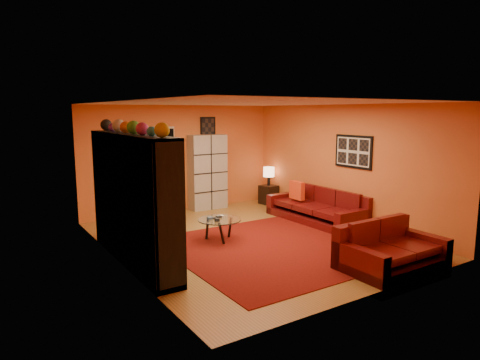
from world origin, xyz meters
TOP-DOWN VIEW (x-y plane):
  - floor at (0.00, 0.00)m, footprint 6.00×6.00m
  - ceiling at (0.00, 0.00)m, footprint 6.00×6.00m
  - wall_back at (0.00, 3.00)m, footprint 6.00×0.00m
  - wall_front at (0.00, -3.00)m, footprint 6.00×0.00m
  - wall_left at (-2.50, 0.00)m, footprint 0.00×6.00m
  - wall_right at (2.50, 0.00)m, footprint 0.00×6.00m
  - rug at (0.10, -0.70)m, footprint 3.60×3.60m
  - doorway at (-0.70, 2.96)m, footprint 0.95×0.10m
  - wall_art_right at (2.48, -0.30)m, footprint 0.03×1.00m
  - wall_art_back at (0.75, 2.98)m, footprint 0.42×0.03m
  - entertainment_unit at (-2.27, 0.00)m, footprint 0.45×3.00m
  - tv at (-2.23, 0.08)m, footprint 1.01×0.13m
  - sofa at (2.14, 0.34)m, footprint 1.00×2.42m
  - loveseat at (1.03, -2.41)m, footprint 1.67×1.01m
  - throw_pillow at (1.95, 0.89)m, footprint 0.12×0.42m
  - coffee_table at (-0.52, 0.23)m, footprint 0.83×0.83m
  - storage_cabinet at (0.62, 2.80)m, footprint 0.94×0.43m
  - bowl_chair at (-1.63, 0.94)m, footprint 0.63×0.63m
  - side_table at (2.25, 2.39)m, footprint 0.45×0.45m
  - table_lamp at (2.25, 2.39)m, footprint 0.29×0.29m

SIDE VIEW (x-z plane):
  - floor at x=0.00m, z-range 0.00..0.00m
  - rug at x=0.10m, z-range 0.00..0.01m
  - side_table at x=2.25m, z-range 0.00..0.50m
  - bowl_chair at x=-1.63m, z-range 0.02..0.54m
  - loveseat at x=1.03m, z-range -0.14..0.71m
  - sofa at x=2.14m, z-range -0.14..0.71m
  - coffee_table at x=-0.52m, z-range 0.17..0.58m
  - throw_pillow at x=1.95m, z-range 0.42..0.84m
  - table_lamp at x=2.25m, z-range 0.60..1.09m
  - storage_cabinet at x=0.62m, z-range 0.00..1.87m
  - tv at x=-2.23m, z-range 0.72..1.30m
  - doorway at x=-0.70m, z-range 0.00..2.04m
  - entertainment_unit at x=-2.27m, z-range 0.00..2.10m
  - wall_back at x=0.00m, z-range -1.70..4.30m
  - wall_front at x=0.00m, z-range -1.70..4.30m
  - wall_left at x=-2.50m, z-range -1.70..4.30m
  - wall_right at x=2.50m, z-range -1.70..4.30m
  - wall_art_right at x=2.48m, z-range 1.25..1.95m
  - wall_art_back at x=0.75m, z-range 1.79..2.31m
  - ceiling at x=0.00m, z-range 2.60..2.60m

